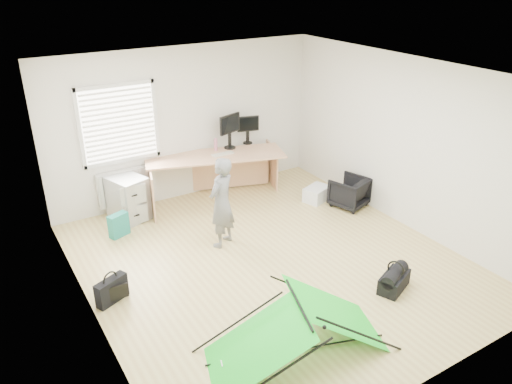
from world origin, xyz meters
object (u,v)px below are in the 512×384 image
filing_cabinet (128,198)px  thermos (216,144)px  desk (216,177)px  kite (298,328)px  monitor_left (230,136)px  storage_crate (317,194)px  office_chair (349,192)px  monitor_right (248,133)px  duffel_bag (394,282)px  laptop_bag (112,290)px  person (222,203)px

filing_cabinet → thermos: thermos is taller
desk → kite: bearing=-87.8°
desk → monitor_left: (0.40, 0.19, 0.65)m
monitor_left → storage_crate: size_ratio=1.05×
filing_cabinet → monitor_left: bearing=-15.2°
thermos → storage_crate: size_ratio=0.48×
filing_cabinet → office_chair: size_ratio=1.26×
monitor_right → office_chair: size_ratio=0.69×
filing_cabinet → thermos: 1.84m
monitor_left → monitor_right: (0.41, 0.05, -0.04)m
duffel_bag → monitor_left: bearing=71.6°
monitor_right → office_chair: 2.18m
monitor_right → kite: bearing=-98.6°
office_chair → monitor_left: bearing=-67.3°
monitor_right → storage_crate: size_ratio=0.88×
monitor_left → duffel_bag: monitor_left is taller
monitor_left → storage_crate: 1.90m
thermos → monitor_left: bearing=-6.6°
filing_cabinet → monitor_left: size_ratio=1.52×
laptop_bag → monitor_right: bearing=9.7°
person → kite: bearing=51.2°
desk → duffel_bag: (0.70, -3.73, -0.31)m
desk → kite: desk is taller
desk → filing_cabinet: 1.61m
monitor_left → duffel_bag: (0.29, -3.92, -0.96)m
filing_cabinet → storage_crate: 3.32m
thermos → office_chair: 2.54m
person → laptop_bag: size_ratio=3.18×
desk → storage_crate: 1.85m
monitor_right → person: size_ratio=0.29×
filing_cabinet → office_chair: filing_cabinet is taller
desk → laptop_bag: (-2.55, -2.04, -0.25)m
monitor_right → laptop_bag: (-3.37, -2.28, -0.86)m
desk → monitor_left: bearing=42.3°
monitor_left → thermos: size_ratio=2.19×
office_chair → filing_cabinet: bearing=-42.1°
kite → laptop_bag: size_ratio=4.67×
kite → duffel_bag: kite is taller
person → duffel_bag: bearing=92.1°
kite → laptop_bag: bearing=145.1°
desk → filing_cabinet: desk is taller
filing_cabinet → storage_crate: (3.11, -1.12, -0.24)m
person → storage_crate: bearing=162.2°
filing_cabinet → kite: size_ratio=0.36×
storage_crate → filing_cabinet: bearing=160.1°
filing_cabinet → laptop_bag: (-0.94, -2.11, -0.20)m
desk → monitor_right: monitor_right is taller
office_chair → storage_crate: 0.60m
office_chair → duffel_bag: size_ratio=1.15×
kite → desk: bearing=93.1°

